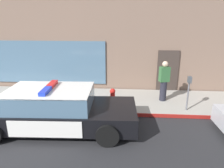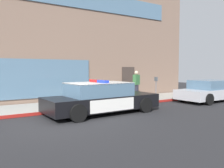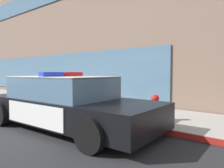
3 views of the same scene
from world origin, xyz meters
TOP-DOWN VIEW (x-y plane):
  - ground at (0.00, 0.00)m, footprint 48.00×48.00m
  - sidewalk at (0.00, 3.19)m, footprint 48.00×2.72m
  - curb_red_paint at (0.00, 1.81)m, footprint 28.80×0.04m
  - police_cruiser at (2.34, 0.78)m, footprint 5.19×2.30m
  - fire_hydrant at (4.10, 2.45)m, footprint 0.34×0.39m
  - car_down_street at (9.89, 0.59)m, footprint 4.62×2.15m
  - pedestrian_on_sidewalk at (6.21, 3.19)m, footprint 0.45×0.36m
  - parking_meter at (6.96, 2.24)m, footprint 0.12×0.18m

SIDE VIEW (x-z plane):
  - ground at x=0.00m, z-range 0.00..0.00m
  - sidewalk at x=0.00m, z-range 0.00..0.15m
  - curb_red_paint at x=0.00m, z-range 0.01..0.14m
  - fire_hydrant at x=4.10m, z-range 0.14..0.86m
  - car_down_street at x=9.89m, z-range -0.01..1.28m
  - police_cruiser at x=2.34m, z-range -0.07..1.43m
  - pedestrian_on_sidewalk at x=6.21m, z-range 0.16..1.87m
  - parking_meter at x=6.96m, z-range 0.41..1.75m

